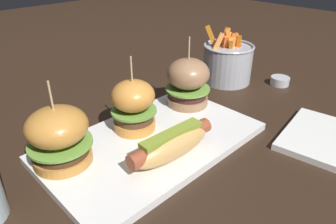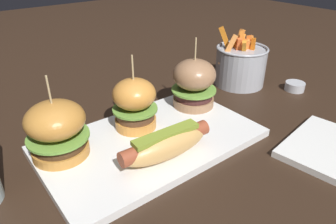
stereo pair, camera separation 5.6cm
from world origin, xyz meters
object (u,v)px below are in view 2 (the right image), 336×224
at_px(platter_main, 151,141).
at_px(slider_center, 135,103).
at_px(sauce_ramekin, 295,86).
at_px(slider_right, 194,83).
at_px(fries_bucket, 240,65).
at_px(slider_left, 57,129).
at_px(hot_dog, 166,144).

bearing_deg(platter_main, slider_center, 89.83).
bearing_deg(sauce_ramekin, slider_right, 164.34).
bearing_deg(fries_bucket, slider_left, -175.88).
distance_m(hot_dog, slider_center, 0.11).
bearing_deg(slider_right, hot_dog, -145.13).
height_order(slider_left, slider_center, slider_center).
xyz_separation_m(platter_main, slider_left, (-0.15, 0.05, 0.06)).
bearing_deg(slider_center, platter_main, -90.17).
relative_size(hot_dog, slider_left, 1.18).
bearing_deg(platter_main, fries_bucket, 14.44).
distance_m(hot_dog, sauce_ramekin, 0.43).
bearing_deg(sauce_ramekin, fries_bucket, 124.80).
bearing_deg(platter_main, hot_dog, -101.58).
height_order(hot_dog, slider_right, slider_right).
distance_m(platter_main, sauce_ramekin, 0.42).
bearing_deg(slider_center, slider_left, 179.27).
height_order(slider_center, slider_right, slider_right).
relative_size(slider_right, sauce_ramekin, 3.13).
distance_m(slider_left, slider_right, 0.29).
bearing_deg(slider_right, sauce_ramekin, -15.66).
distance_m(hot_dog, fries_bucket, 0.38).
xyz_separation_m(slider_center, slider_right, (0.15, -0.00, 0.00)).
height_order(slider_left, slider_right, slider_right).
height_order(slider_right, sauce_ramekin, slider_right).
relative_size(slider_left, sauce_ramekin, 2.98).
xyz_separation_m(platter_main, slider_center, (0.00, 0.05, 0.06)).
height_order(slider_left, fries_bucket, slider_left).
distance_m(slider_right, sauce_ramekin, 0.29).
relative_size(slider_center, sauce_ramekin, 3.01).
distance_m(platter_main, slider_right, 0.16).
bearing_deg(platter_main, sauce_ramekin, -3.55).
distance_m(platter_main, hot_dog, 0.07).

